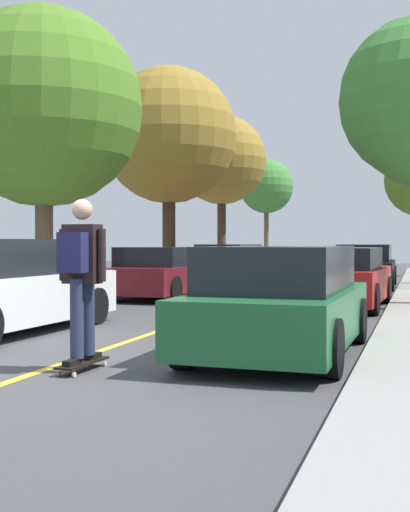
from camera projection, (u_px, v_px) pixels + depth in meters
name	position (u px, v px, depth m)	size (l,w,h in m)	color
ground	(66.00, 363.00, 8.07)	(80.00, 80.00, 0.00)	#424244
center_line	(180.00, 324.00, 11.88)	(0.12, 39.20, 0.01)	gold
parked_car_left_near	(162.00, 273.00, 17.43)	(2.07, 4.08, 1.31)	maroon
parked_car_left_far	(228.00, 264.00, 23.33)	(2.02, 4.47, 1.36)	maroon
parked_car_right_nearest	(281.00, 301.00, 8.62)	(1.91, 4.07, 1.38)	#1E5B33
parked_car_right_near	(339.00, 278.00, 14.75)	(2.08, 4.20, 1.32)	maroon
parked_car_right_far	(365.00, 267.00, 21.45)	(1.92, 4.50, 1.36)	black
street_tree_left_nearest	(44.00, 108.00, 15.11)	(4.43, 4.43, 6.51)	brown
street_tree_left_near	(169.00, 136.00, 22.59)	(4.54, 4.54, 7.13)	#3D2D1E
street_tree_left_far	(222.00, 160.00, 28.56)	(3.76, 3.76, 6.65)	#3D2D1E
street_tree_left_farthest	(266.00, 187.00, 36.83)	(2.92, 2.92, 5.78)	brown
skateboard	(83.00, 363.00, 7.55)	(0.26, 0.85, 0.10)	black
skateboarder	(81.00, 269.00, 7.50)	(0.58, 0.70, 1.81)	black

